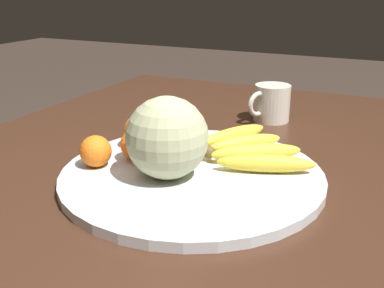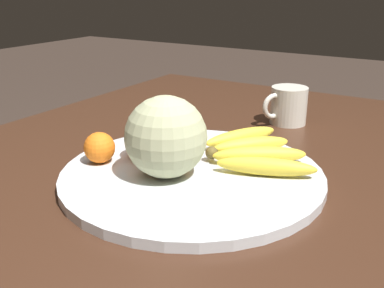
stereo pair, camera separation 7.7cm
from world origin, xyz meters
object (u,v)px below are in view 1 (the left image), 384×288
object	(u,v)px
melon	(167,138)
banana_bunch	(249,148)
fruit_bowl	(192,175)
kitchen_table	(178,210)
produce_tag	(172,160)
orange_front_left	(96,151)
orange_back_left	(136,144)
ceramic_mug	(271,103)
orange_mid_center	(170,136)
orange_front_right	(140,131)

from	to	relation	value
melon	banana_bunch	distance (m)	0.18
fruit_bowl	melon	bearing A→B (deg)	144.52
kitchen_table	produce_tag	size ratio (longest dim) A/B	19.31
melon	orange_front_left	size ratio (longest dim) A/B	2.44
banana_bunch	melon	bearing A→B (deg)	-164.55
fruit_bowl	orange_back_left	size ratio (longest dim) A/B	7.75
kitchen_table	ceramic_mug	distance (m)	0.40
kitchen_table	orange_front_left	xyz separation A→B (m)	(-0.08, 0.12, 0.13)
orange_mid_center	orange_back_left	distance (m)	0.07
banana_bunch	orange_back_left	xyz separation A→B (m)	(-0.10, 0.18, 0.01)
orange_front_left	orange_front_right	xyz separation A→B (m)	(0.12, -0.02, 0.00)
orange_front_left	orange_front_right	world-z (taller)	orange_front_right
orange_front_left	orange_back_left	size ratio (longest dim) A/B	0.96
orange_front_left	orange_mid_center	distance (m)	0.14
fruit_bowl	ceramic_mug	size ratio (longest dim) A/B	3.98
orange_front_left	produce_tag	world-z (taller)	orange_front_left
produce_tag	banana_bunch	bearing A→B (deg)	-18.24
fruit_bowl	kitchen_table	bearing A→B (deg)	58.40
fruit_bowl	banana_bunch	world-z (taller)	banana_bunch
melon	orange_mid_center	xyz separation A→B (m)	(0.10, 0.05, -0.03)
fruit_bowl	banana_bunch	xyz separation A→B (m)	(0.11, -0.07, 0.02)
fruit_bowl	produce_tag	xyz separation A→B (m)	(0.02, 0.05, 0.01)
melon	orange_back_left	bearing A→B (deg)	64.22
kitchen_table	orange_back_left	size ratio (longest dim) A/B	24.80
banana_bunch	produce_tag	size ratio (longest dim) A/B	3.19
banana_bunch	produce_tag	bearing A→B (deg)	172.99
banana_bunch	produce_tag	xyz separation A→B (m)	(-0.08, 0.12, -0.02)
fruit_bowl	orange_front_right	distance (m)	0.16
fruit_bowl	orange_mid_center	xyz separation A→B (m)	(0.06, 0.07, 0.04)
kitchen_table	melon	xyz separation A→B (m)	(-0.07, -0.02, 0.17)
kitchen_table	produce_tag	world-z (taller)	produce_tag
orange_front_right	produce_tag	size ratio (longest dim) A/B	0.87
kitchen_table	orange_mid_center	xyz separation A→B (m)	(0.03, 0.03, 0.14)
fruit_bowl	orange_front_right	xyz separation A→B (m)	(0.07, 0.14, 0.04)
orange_back_left	orange_mid_center	bearing A→B (deg)	-37.18
orange_front_left	ceramic_mug	world-z (taller)	ceramic_mug
orange_front_right	produce_tag	bearing A→B (deg)	-113.43
orange_front_right	orange_back_left	world-z (taller)	orange_front_right
orange_front_right	ceramic_mug	world-z (taller)	ceramic_mug
kitchen_table	produce_tag	xyz separation A→B (m)	(-0.00, 0.01, 0.10)
orange_front_left	orange_mid_center	xyz separation A→B (m)	(0.11, -0.09, 0.01)
orange_mid_center	ceramic_mug	world-z (taller)	ceramic_mug
fruit_bowl	orange_front_left	bearing A→B (deg)	108.24
kitchen_table	fruit_bowl	xyz separation A→B (m)	(-0.03, -0.04, 0.09)
melon	ceramic_mug	xyz separation A→B (m)	(0.44, -0.05, -0.04)
orange_mid_center	orange_front_left	bearing A→B (deg)	141.23
orange_front_left	kitchen_table	bearing A→B (deg)	-56.30
orange_front_right	orange_mid_center	world-z (taller)	orange_mid_center
orange_front_right	produce_tag	xyz separation A→B (m)	(-0.04, -0.09, -0.03)
kitchen_table	melon	world-z (taller)	melon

